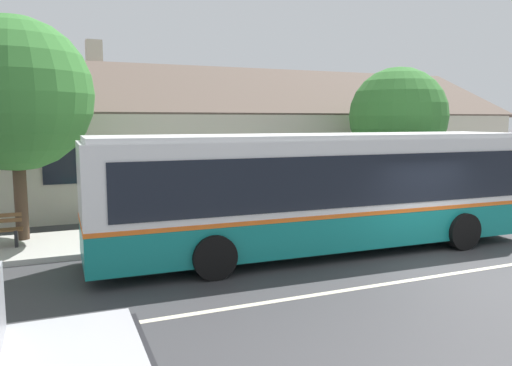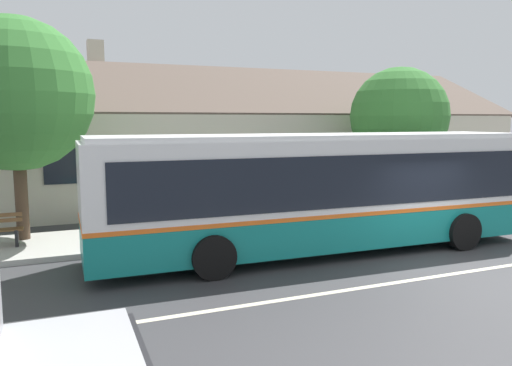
{
  "view_description": "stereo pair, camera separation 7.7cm",
  "coord_description": "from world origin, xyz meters",
  "px_view_note": "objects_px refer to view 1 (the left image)",
  "views": [
    {
      "loc": [
        -8.86,
        -8.4,
        3.48
      ],
      "look_at": [
        -3.62,
        4.01,
        1.78
      ],
      "focal_mm": 35.0,
      "sensor_mm": 36.0,
      "label": 1
    },
    {
      "loc": [
        -8.79,
        -8.43,
        3.48
      ],
      "look_at": [
        -3.62,
        4.01,
        1.78
      ],
      "focal_mm": 35.0,
      "sensor_mm": 36.0,
      "label": 2
    }
  ],
  "objects_px": {
    "bus_stop_sign": "(439,173)",
    "street_tree_secondary": "(16,99)",
    "street_tree_primary": "(398,117)",
    "transit_bus": "(321,189)"
  },
  "relations": [
    {
      "from": "transit_bus",
      "to": "street_tree_primary",
      "type": "xyz_separation_m",
      "value": [
        5.69,
        4.09,
        1.94
      ]
    },
    {
      "from": "transit_bus",
      "to": "street_tree_primary",
      "type": "bearing_deg",
      "value": 35.66
    },
    {
      "from": "transit_bus",
      "to": "street_tree_secondary",
      "type": "height_order",
      "value": "street_tree_secondary"
    },
    {
      "from": "street_tree_secondary",
      "to": "bus_stop_sign",
      "type": "xyz_separation_m",
      "value": [
        13.24,
        -1.8,
        -2.4
      ]
    },
    {
      "from": "bus_stop_sign",
      "to": "street_tree_secondary",
      "type": "bearing_deg",
      "value": 172.24
    },
    {
      "from": "street_tree_secondary",
      "to": "transit_bus",
      "type": "bearing_deg",
      "value": -28.1
    },
    {
      "from": "street_tree_secondary",
      "to": "street_tree_primary",
      "type": "bearing_deg",
      "value": 0.83
    },
    {
      "from": "transit_bus",
      "to": "bus_stop_sign",
      "type": "distance_m",
      "value": 6.3
    },
    {
      "from": "transit_bus",
      "to": "street_tree_primary",
      "type": "height_order",
      "value": "street_tree_primary"
    },
    {
      "from": "street_tree_primary",
      "to": "bus_stop_sign",
      "type": "distance_m",
      "value": 2.82
    }
  ]
}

